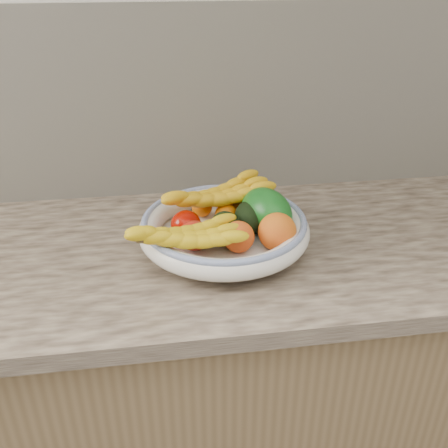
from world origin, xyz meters
TOP-DOWN VIEW (x-y plane):
  - kitchen_counter at (0.00, 1.69)m, footprint 2.44×0.66m
  - fruit_bowl at (0.00, 1.66)m, footprint 0.39×0.39m
  - clementine_back_left at (-0.04, 1.76)m, footprint 0.06×0.06m
  - clementine_back_right at (0.04, 1.77)m, footprint 0.07×0.07m
  - clementine_back_mid at (0.01, 1.72)m, footprint 0.06×0.06m
  - tomato_left at (-0.09, 1.67)m, footprint 0.08×0.08m
  - tomato_near_left at (-0.07, 1.61)m, footprint 0.09×0.09m
  - avocado_center at (0.00, 1.63)m, footprint 0.08×0.11m
  - avocado_right at (0.06, 1.68)m, footprint 0.10×0.12m
  - green_mango at (0.10, 1.68)m, footprint 0.18×0.19m
  - peach_front at (0.02, 1.59)m, footprint 0.08×0.08m
  - peach_right at (0.11, 1.59)m, footprint 0.11×0.11m
  - banana_bunch_back at (-0.01, 1.74)m, footprint 0.31×0.19m
  - banana_bunch_front at (-0.09, 1.57)m, footprint 0.27×0.14m

SIDE VIEW (x-z plane):
  - kitchen_counter at x=0.00m, z-range -0.24..1.16m
  - fruit_bowl at x=0.00m, z-range 0.91..0.99m
  - clementine_back_left at x=-0.04m, z-range 0.93..0.98m
  - clementine_back_right at x=0.04m, z-range 0.93..0.98m
  - clementine_back_mid at x=0.01m, z-range 0.93..0.98m
  - tomato_left at x=-0.09m, z-range 0.93..0.99m
  - tomato_near_left at x=-0.07m, z-range 0.93..0.99m
  - avocado_center at x=0.00m, z-range 0.93..1.00m
  - avocado_right at x=0.06m, z-range 0.93..1.00m
  - peach_front at x=0.02m, z-range 0.93..1.00m
  - peach_right at x=0.11m, z-range 0.93..1.01m
  - green_mango at x=0.10m, z-range 0.91..1.04m
  - banana_bunch_front at x=-0.09m, z-range 0.95..1.02m
  - banana_bunch_back at x=-0.01m, z-range 0.95..1.03m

